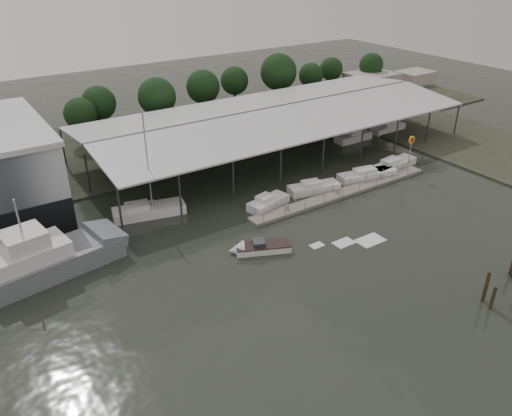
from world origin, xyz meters
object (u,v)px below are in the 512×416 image
grey_trawler (41,261)px  white_sailboat (148,210)px  shell_fuel_sign (411,147)px  speedboat_underway (258,248)px

grey_trawler → white_sailboat: (13.22, 5.66, -0.92)m
grey_trawler → white_sailboat: size_ratio=1.28×
shell_fuel_sign → grey_trawler: grey_trawler is taller
grey_trawler → white_sailboat: white_sailboat is taller
shell_fuel_sign → speedboat_underway: 29.29m
shell_fuel_sign → speedboat_underway: size_ratio=0.34×
shell_fuel_sign → white_sailboat: white_sailboat is taller
grey_trawler → shell_fuel_sign: bearing=-12.2°
shell_fuel_sign → white_sailboat: 36.26m
white_sailboat → speedboat_underway: 15.14m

